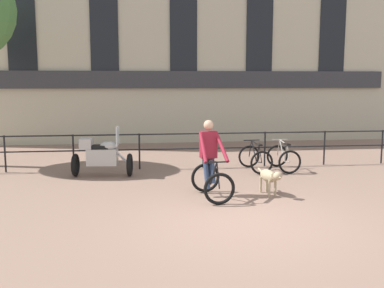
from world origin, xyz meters
TOP-DOWN VIEW (x-y plane):
  - ground_plane at (0.00, 0.00)m, footprint 60.00×60.00m
  - canal_railing at (-0.00, 5.20)m, footprint 15.05×0.05m
  - building_facade at (-0.00, 10.99)m, footprint 18.00×0.72m
  - cyclist_with_bike at (-0.34, 1.86)m, footprint 0.81×1.24m
  - dog at (1.01, 1.84)m, footprint 0.37×1.01m
  - parked_motorcycle at (-2.89, 4.34)m, footprint 1.64×0.78m
  - parked_bicycle_near_lamp at (1.41, 4.54)m, footprint 0.75×1.16m
  - parked_bicycle_mid_left at (2.24, 4.54)m, footprint 0.68×1.12m

SIDE VIEW (x-z plane):
  - ground_plane at x=0.00m, z-range 0.00..0.00m
  - parked_bicycle_mid_left at x=2.24m, z-range -0.07..0.79m
  - parked_bicycle_near_lamp at x=1.41m, z-range -0.07..0.79m
  - dog at x=1.01m, z-range 0.12..0.72m
  - parked_motorcycle at x=-2.89m, z-range -0.11..1.24m
  - canal_railing at x=0.00m, z-range 0.18..1.23m
  - cyclist_with_bike at x=-0.34m, z-range -0.09..1.61m
  - building_facade at x=0.00m, z-range -0.02..10.66m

